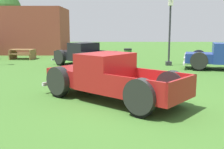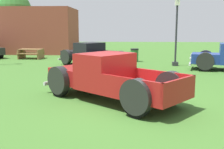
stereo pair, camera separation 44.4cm
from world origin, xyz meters
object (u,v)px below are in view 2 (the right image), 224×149
Objects in this scene: pickup_truck_foreground at (104,77)px; trash_can at (134,55)px; oak_tree_east at (13,10)px; lamp_post_near at (176,31)px; pickup_truck_behind_right at (89,55)px; picnic_table at (31,52)px.

pickup_truck_foreground reaches higher than trash_can.
lamp_post_near is at bearing -35.17° from oak_tree_east.
trash_can is at bearing 140.66° from lamp_post_near.
oak_tree_east reaches higher than trash_can.
lamp_post_near reaches higher than pickup_truck_behind_right.
lamp_post_near is 18.19m from oak_tree_east.
lamp_post_near is 2.25× the size of picnic_table.
oak_tree_east is (-9.19, 10.74, 3.47)m from pickup_truck_behind_right.
pickup_truck_foreground is 22.15m from oak_tree_east.
oak_tree_east reaches higher than pickup_truck_behind_right.
oak_tree_east is at bearing 144.83° from lamp_post_near.
lamp_post_near is 4.48× the size of trash_can.
pickup_truck_foreground is 5.44× the size of trash_can.
picnic_table is at bearing -59.26° from oak_tree_east.
pickup_truck_foreground is 2.73× the size of picnic_table.
trash_can is at bearing 82.46° from pickup_truck_foreground.
picnic_table is at bearing 169.42° from trash_can.
picnic_table is (-6.76, 12.26, -0.27)m from pickup_truck_foreground.
lamp_post_near reaches higher than trash_can.
trash_can is at bearing -10.58° from picnic_table.
lamp_post_near reaches higher than picnic_table.
pickup_truck_foreground is 14.00m from picnic_table.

